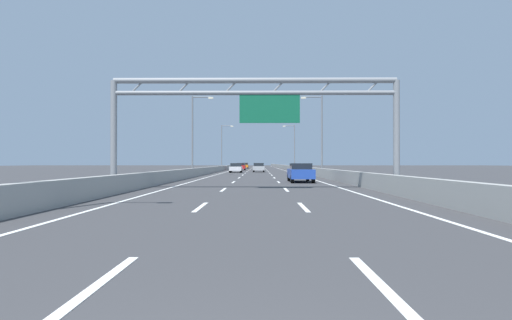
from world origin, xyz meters
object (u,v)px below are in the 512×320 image
white_car (236,168)px  blue_car (300,172)px  streetlamp_left_mid (194,130)px  streetlamp_right_mid (320,130)px  black_car (257,166)px  silver_car (259,167)px  streetlamp_right_far (293,144)px  sign_gantry (257,104)px  red_car (241,166)px  orange_car (245,166)px  streetlamp_left_far (223,144)px

white_car → blue_car: 31.42m
streetlamp_left_mid → streetlamp_right_mid: (14.93, 0.00, 0.00)m
blue_car → black_car: blue_car is taller
white_car → silver_car: size_ratio=0.95×
streetlamp_right_far → sign_gantry: bearing=-96.7°
streetlamp_right_mid → black_car: 56.35m
sign_gantry → silver_car: bearing=89.9°
streetlamp_left_mid → red_car: bearing=83.5°
silver_car → orange_car: size_ratio=0.96×
streetlamp_left_far → silver_car: 20.28m
streetlamp_right_mid → orange_car: streetlamp_right_mid is taller
streetlamp_left_mid → white_car: size_ratio=2.30×
streetlamp_left_far → streetlamp_right_far: bearing=0.0°
black_car → blue_car: bearing=-87.0°
streetlamp_right_mid → white_car: size_ratio=2.30×
blue_car → streetlamp_right_mid: bearing=75.8°
streetlamp_right_mid → silver_car: size_ratio=2.18×
streetlamp_left_far → red_car: streetlamp_left_far is taller
streetlamp_right_far → red_car: bearing=-168.0°
white_car → sign_gantry: bearing=-85.0°
streetlamp_right_mid → streetlamp_left_far: same height
black_car → streetlamp_left_far: bearing=-111.4°
blue_car → black_car: bearing=93.0°
streetlamp_right_mid → black_car: streetlamp_right_mid is taller
blue_car → orange_car: 74.16m
streetlamp_left_mid → blue_car: (11.02, -15.47, -4.62)m
orange_car → streetlamp_left_mid: bearing=-93.9°
sign_gantry → silver_car: 44.19m
streetlamp_right_far → white_car: (-10.87, -21.97, -4.65)m
streetlamp_left_far → orange_car: size_ratio=2.10×
streetlamp_right_mid → blue_car: 16.61m
red_car → blue_car: (7.03, -50.27, 0.01)m
streetlamp_left_mid → white_car: (4.06, 15.16, -4.65)m
orange_car → streetlamp_right_far: bearing=-62.7°
streetlamp_left_far → red_car: size_ratio=2.26×
streetlamp_left_mid → red_car: 35.34m
streetlamp_left_far → red_car: bearing=-30.3°
streetlamp_right_mid → orange_car: bearing=100.6°
streetlamp_right_mid → black_car: (-7.67, 55.63, -4.68)m
sign_gantry → white_car: size_ratio=3.94×
sign_gantry → streetlamp_right_far: bearing=83.3°
streetlamp_right_far → white_car: size_ratio=2.30×
streetlamp_right_far → blue_car: streetlamp_right_far is taller
streetlamp_left_far → streetlamp_right_far: 14.93m
orange_car → blue_car: bearing=-84.5°
red_car → black_car: 21.08m
streetlamp_right_far → silver_car: size_ratio=2.18×
sign_gantry → streetlamp_right_mid: (7.36, 25.07, 0.55)m
sign_gantry → streetlamp_left_far: streetlamp_left_far is taller
streetlamp_left_far → white_car: (4.06, -21.97, -4.65)m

